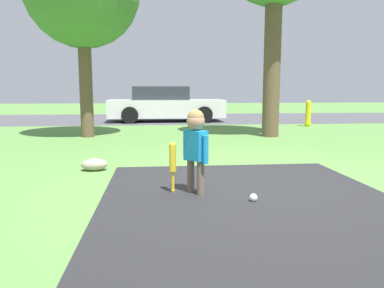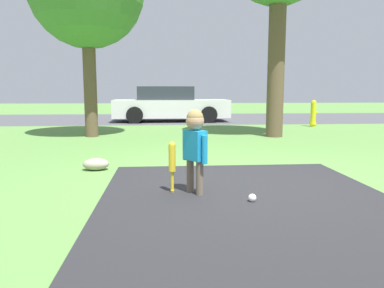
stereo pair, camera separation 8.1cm
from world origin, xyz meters
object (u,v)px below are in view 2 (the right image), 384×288
at_px(baseball_bat, 172,160).
at_px(fire_hydrant, 313,114).
at_px(child, 195,140).
at_px(sports_ball, 252,198).
at_px(parked_car, 170,105).

relative_size(baseball_bat, fire_hydrant, 0.68).
relative_size(child, sports_ball, 11.14).
height_order(child, fire_hydrant, child).
bearing_deg(sports_ball, fire_hydrant, 63.93).
relative_size(baseball_bat, sports_ball, 6.88).
xyz_separation_m(child, parked_car, (-0.08, 9.78, 0.00)).
bearing_deg(baseball_bat, fire_hydrant, 58.01).
distance_m(fire_hydrant, parked_car, 5.02).
height_order(fire_hydrant, parked_car, parked_car).
height_order(child, sports_ball, child).
bearing_deg(parked_car, baseball_bat, -92.02).
distance_m(baseball_bat, sports_ball, 0.95).
bearing_deg(child, fire_hydrant, 114.43).
height_order(child, baseball_bat, child).
distance_m(baseball_bat, parked_car, 9.72).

